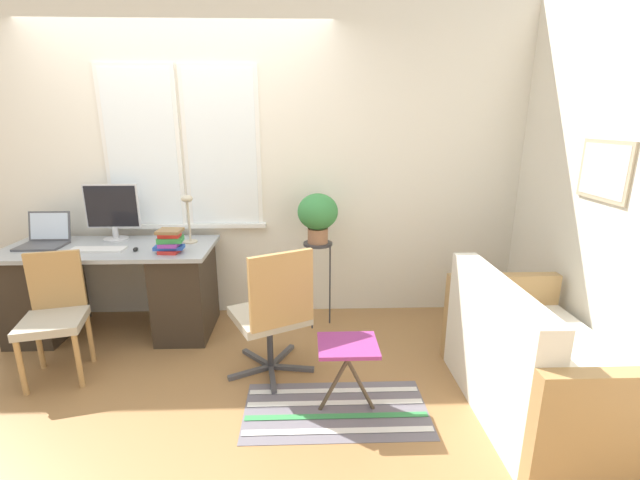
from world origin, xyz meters
TOP-DOWN VIEW (x-y plane):
  - ground_plane at (0.00, 0.00)m, footprint 14.00×14.00m
  - wall_back_with_window at (-0.00, 0.77)m, footprint 9.00×0.12m
  - wall_right_with_picture at (2.93, -0.00)m, footprint 0.08×9.00m
  - desk at (-0.57, 0.34)m, footprint 1.64×0.69m
  - laptop at (-1.09, 0.40)m, footprint 0.34×0.30m
  - monitor at (-0.59, 0.55)m, footprint 0.44×0.20m
  - keyboard at (-0.60, 0.24)m, footprint 0.41×0.14m
  - mouse at (-0.30, 0.22)m, footprint 0.04×0.06m
  - desk_lamp at (0.06, 0.45)m, footprint 0.11×0.11m
  - book_stack at (-0.02, 0.17)m, footprint 0.22×0.18m
  - desk_chair_wooden at (-0.71, -0.25)m, footprint 0.46×0.47m
  - office_chair_swivel at (0.79, -0.33)m, footprint 0.62×0.63m
  - couch_loveseat at (2.40, -0.76)m, footprint 0.81×1.32m
  - plant_stand at (1.11, 0.44)m, footprint 0.24×0.24m
  - potted_plant at (1.11, 0.44)m, footprint 0.33×0.33m
  - floor_rug_striped at (1.19, -0.73)m, footprint 1.13×0.57m
  - folding_stool at (1.26, -0.73)m, footprint 0.35×0.30m

SIDE VIEW (x-z plane):
  - ground_plane at x=0.00m, z-range 0.00..0.00m
  - floor_rug_striped at x=1.19m, z-range 0.00..0.01m
  - couch_loveseat at x=2.40m, z-range -0.13..0.71m
  - desk at x=-0.57m, z-range 0.02..0.77m
  - folding_stool at x=1.26m, z-range 0.17..0.63m
  - desk_chair_wooden at x=-0.71m, z-range 0.03..0.89m
  - office_chair_swivel at x=0.79m, z-range 0.00..0.94m
  - plant_stand at x=1.11m, z-range 0.26..1.00m
  - keyboard at x=-0.60m, z-range 0.75..0.77m
  - mouse at x=-0.30m, z-range 0.75..0.78m
  - laptop at x=-1.09m, z-range 0.68..0.94m
  - book_stack at x=-0.02m, z-range 0.75..0.94m
  - potted_plant at x=1.11m, z-range 0.78..1.19m
  - monitor at x=-0.59m, z-range 0.76..1.24m
  - desk_lamp at x=0.06m, z-range 0.82..1.22m
  - wall_right_with_picture at x=2.93m, z-range 0.00..2.70m
  - wall_back_with_window at x=0.00m, z-range 0.00..2.70m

